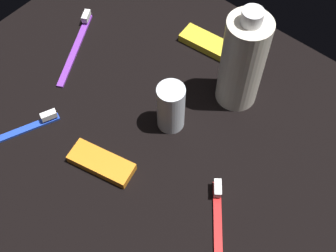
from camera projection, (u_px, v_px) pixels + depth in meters
ground_plane at (168, 138)px, 73.14cm from camera, size 84.00×64.00×1.20cm
bodywash_bottle at (243, 62)px, 69.54cm from camera, size 6.99×6.99×19.44cm
deodorant_stick at (171, 107)px, 70.11cm from camera, size 4.49×4.49×9.16cm
toothbrush_red at (218, 232)px, 63.37cm from camera, size 12.06×14.90×2.10cm
toothbrush_purple at (77, 43)px, 82.69cm from camera, size 9.75×16.34×2.10cm
toothbrush_blue at (13, 133)px, 72.25cm from camera, size 8.27×16.99×2.10cm
snack_bar_yellow at (208, 43)px, 82.53cm from camera, size 10.75×5.03×1.50cm
snack_bar_orange at (101, 163)px, 69.11cm from camera, size 11.03×6.25×1.50cm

